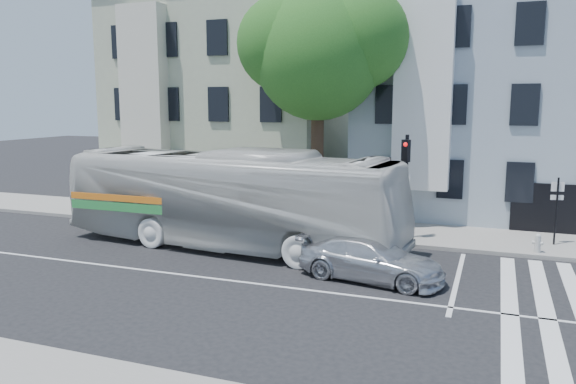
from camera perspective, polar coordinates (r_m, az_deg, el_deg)
The scene contains 11 objects.
ground at distance 17.73m, azimuth -5.51°, elevation -9.00°, with size 120.00×120.00×0.00m, color black.
sidewalk_far at distance 24.89m, azimuth 2.58°, elevation -3.49°, with size 80.00×4.00×0.15m, color gray.
building_left at distance 33.41m, azimuth -5.19°, elevation 9.07°, with size 12.00×10.00×11.00m, color #A7AD91.
building_right at distance 30.12m, azimuth 19.88°, elevation 8.57°, with size 12.00×10.00×11.00m, color #94A4B0.
street_tree at distance 25.08m, azimuth 3.38°, elevation 14.42°, with size 7.30×5.90×11.10m.
bus at distance 21.37m, azimuth -5.96°, elevation -0.69°, with size 13.51×3.16×3.76m, color silver.
sedan at distance 17.81m, azimuth 8.42°, elevation -6.73°, with size 4.60×1.87×1.34m, color silver.
hedge at distance 25.87m, azimuth -11.73°, elevation -2.23°, with size 8.50×0.84×0.70m, color #2D541B, non-canonical shape.
traffic_signal at distance 22.31m, azimuth 11.87°, elevation 1.84°, with size 0.42×0.53×4.26m.
fire_hydrant at distance 22.16m, azimuth 24.03°, elevation -4.74°, with size 0.39×0.22×0.68m.
far_sign_pole at distance 23.43m, azimuth 25.64°, elevation -0.95°, with size 0.46×0.20×2.57m.
Camera 1 is at (7.45, -15.12, 5.50)m, focal length 35.00 mm.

